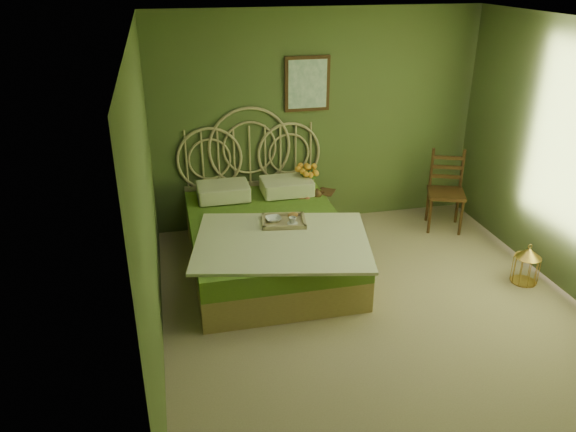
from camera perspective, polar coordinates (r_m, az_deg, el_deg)
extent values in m
plane|color=tan|center=(5.47, 9.14, -9.86)|extent=(4.50, 4.50, 0.00)
plane|color=silver|center=(4.56, 11.41, 18.24)|extent=(4.50, 4.50, 0.00)
plane|color=#4B572D|center=(6.89, 3.01, 9.68)|extent=(4.00, 0.00, 4.00)
plane|color=#4B572D|center=(4.51, -14.02, 0.76)|extent=(0.00, 4.50, 4.50)
cube|color=#36220E|center=(6.72, 1.97, 13.27)|extent=(0.54, 0.03, 0.64)
cube|color=white|center=(6.71, 2.01, 13.24)|extent=(0.46, 0.01, 0.56)
cube|color=tan|center=(6.10, -2.03, -3.89)|extent=(1.61, 2.15, 0.32)
cube|color=olive|center=(5.98, -2.06, -1.63)|extent=(1.61, 2.15, 0.21)
cube|color=white|center=(5.51, -0.62, -2.60)|extent=(1.92, 1.61, 0.03)
cube|color=white|center=(6.53, -6.59, 2.51)|extent=(0.59, 0.43, 0.17)
cube|color=white|center=(6.64, -0.14, 3.07)|extent=(0.59, 0.43, 0.17)
cube|color=tan|center=(5.86, -0.44, -0.79)|extent=(0.50, 0.42, 0.04)
ellipsoid|color=#B77A38|center=(5.94, 0.50, 0.12)|extent=(0.12, 0.07, 0.05)
cube|color=beige|center=(6.80, 1.80, 0.12)|extent=(0.46, 0.46, 0.50)
cylinder|color=silver|center=(6.78, 1.98, 3.16)|extent=(0.10, 0.10, 0.18)
ellipsoid|color=tan|center=(6.74, 0.58, 2.67)|extent=(0.21, 0.11, 0.10)
sphere|color=#D67753|center=(6.55, 1.36, 1.85)|extent=(0.07, 0.07, 0.07)
sphere|color=#D67753|center=(6.55, 1.94, 1.83)|extent=(0.07, 0.07, 0.07)
cube|color=#36220E|center=(7.14, 15.76, 2.22)|extent=(0.56, 0.56, 0.04)
cylinder|color=#36220E|center=(7.00, 14.90, -0.20)|extent=(0.04, 0.04, 0.46)
cylinder|color=#36220E|center=(7.17, 17.53, 0.07)|extent=(0.04, 0.04, 0.46)
cylinder|color=#36220E|center=(7.30, 13.62, 0.98)|extent=(0.04, 0.04, 0.46)
cylinder|color=#36220E|center=(7.46, 16.17, 1.22)|extent=(0.04, 0.04, 0.46)
cube|color=#36220E|center=(7.21, 15.33, 4.65)|extent=(0.36, 0.17, 0.51)
cylinder|color=#BD8B3C|center=(6.40, 22.77, -6.13)|extent=(0.26, 0.26, 0.01)
cylinder|color=#BD8B3C|center=(6.33, 22.98, -5.03)|extent=(0.26, 0.26, 0.29)
cone|color=#BD8B3C|center=(6.25, 23.27, -3.45)|extent=(0.26, 0.26, 0.10)
imported|color=#381E0F|center=(6.76, 3.26, 2.34)|extent=(0.23, 0.25, 0.02)
imported|color=#472819|center=(6.76, 3.27, 2.51)|extent=(0.26, 0.29, 0.02)
imported|color=white|center=(5.87, -1.50, -0.32)|extent=(0.18, 0.18, 0.04)
imported|color=white|center=(5.80, 0.46, -0.46)|extent=(0.09, 0.09, 0.07)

